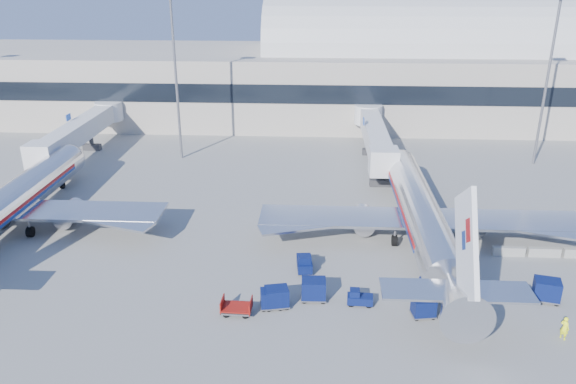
# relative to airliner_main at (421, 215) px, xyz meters

# --- Properties ---
(ground) EXTENTS (260.00, 260.00, 0.00)m
(ground) POSITION_rel_airliner_main_xyz_m (-10.00, -4.51, -2.93)
(ground) COLOR gray
(ground) RESTS_ON ground
(terminal) EXTENTS (170.00, 28.15, 21.00)m
(terminal) POSITION_rel_airliner_main_xyz_m (-23.60, 51.46, 4.60)
(terminal) COLOR #B2AA9E
(terminal) RESTS_ON ground
(airliner_main) EXTENTS (32.00, 37.26, 12.07)m
(airliner_main) POSITION_rel_airliner_main_xyz_m (0.00, 0.00, 0.00)
(airliner_main) COLOR silver
(airliner_main) RESTS_ON ground
(airliner_mid) EXTENTS (32.00, 37.26, 12.07)m
(airliner_mid) POSITION_rel_airliner_main_xyz_m (-42.00, 0.00, 0.00)
(airliner_mid) COLOR silver
(airliner_mid) RESTS_ON ground
(jetbridge_near) EXTENTS (4.40, 27.50, 6.25)m
(jetbridge_near) POSITION_rel_airliner_main_xyz_m (-2.40, 26.30, 1.00)
(jetbridge_near) COLOR silver
(jetbridge_near) RESTS_ON ground
(jetbridge_mid) EXTENTS (4.40, 27.50, 6.25)m
(jetbridge_mid) POSITION_rel_airliner_main_xyz_m (-44.40, 26.30, 1.00)
(jetbridge_mid) COLOR silver
(jetbridge_mid) RESTS_ON ground
(mast_west) EXTENTS (2.00, 1.20, 22.60)m
(mast_west) POSITION_rel_airliner_main_xyz_m (-30.00, 25.49, 11.87)
(mast_west) COLOR slate
(mast_west) RESTS_ON ground
(mast_east) EXTENTS (2.00, 1.20, 22.60)m
(mast_east) POSITION_rel_airliner_main_xyz_m (20.00, 25.49, 11.87)
(mast_east) COLOR slate
(mast_east) RESTS_ON ground
(barrier_near) EXTENTS (3.00, 0.55, 0.90)m
(barrier_near) POSITION_rel_airliner_main_xyz_m (8.00, -2.51, -2.48)
(barrier_near) COLOR #9E9E96
(barrier_near) RESTS_ON ground
(barrier_mid) EXTENTS (3.00, 0.55, 0.90)m
(barrier_mid) POSITION_rel_airliner_main_xyz_m (11.30, -2.51, -2.48)
(barrier_mid) COLOR #9E9E96
(barrier_mid) RESTS_ON ground
(tug_lead) EXTENTS (2.12, 1.16, 1.34)m
(tug_lead) POSITION_rel_airliner_main_xyz_m (-6.76, -11.74, -2.31)
(tug_lead) COLOR #091345
(tug_lead) RESTS_ON ground
(tug_right) EXTENTS (2.50, 2.27, 1.48)m
(tug_right) POSITION_rel_airliner_main_xyz_m (-0.67, -9.69, -2.25)
(tug_right) COLOR #091345
(tug_right) RESTS_ON ground
(tug_left) EXTENTS (1.54, 2.70, 1.69)m
(tug_left) POSITION_rel_airliner_main_xyz_m (-11.34, -6.40, -2.16)
(tug_left) COLOR #091345
(tug_left) RESTS_ON ground
(cart_train_a) EXTENTS (2.12, 1.64, 1.83)m
(cart_train_a) POSITION_rel_airliner_main_xyz_m (-10.45, -11.20, -1.95)
(cart_train_a) COLOR #091345
(cart_train_a) RESTS_ON ground
(cart_train_b) EXTENTS (2.22, 1.87, 1.72)m
(cart_train_b) POSITION_rel_airliner_main_xyz_m (-13.39, -12.45, -2.01)
(cart_train_b) COLOR #091345
(cart_train_b) RESTS_ON ground
(cart_train_c) EXTENTS (1.99, 1.64, 1.58)m
(cart_train_c) POSITION_rel_airliner_main_xyz_m (-13.82, -12.58, -2.08)
(cart_train_c) COLOR #091345
(cart_train_c) RESTS_ON ground
(cart_solo_near) EXTENTS (1.99, 1.64, 1.58)m
(cart_solo_near) POSITION_rel_airliner_main_xyz_m (-1.84, -13.17, -2.08)
(cart_solo_near) COLOR #091345
(cart_solo_near) RESTS_ON ground
(cart_solo_far) EXTENTS (2.46, 2.08, 1.89)m
(cart_solo_far) POSITION_rel_airliner_main_xyz_m (8.61, -10.31, -1.92)
(cart_solo_far) COLOR #091345
(cart_solo_far) RESTS_ON ground
(cart_open_red) EXTENTS (2.46, 1.78, 0.64)m
(cart_open_red) POSITION_rel_airliner_main_xyz_m (-16.45, -13.57, -2.47)
(cart_open_red) COLOR slate
(cart_open_red) RESTS_ON ground
(ramp_worker) EXTENTS (0.75, 0.81, 1.85)m
(ramp_worker) POSITION_rel_airliner_main_xyz_m (7.99, -15.51, -2.00)
(ramp_worker) COLOR #EDF91A
(ramp_worker) RESTS_ON ground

